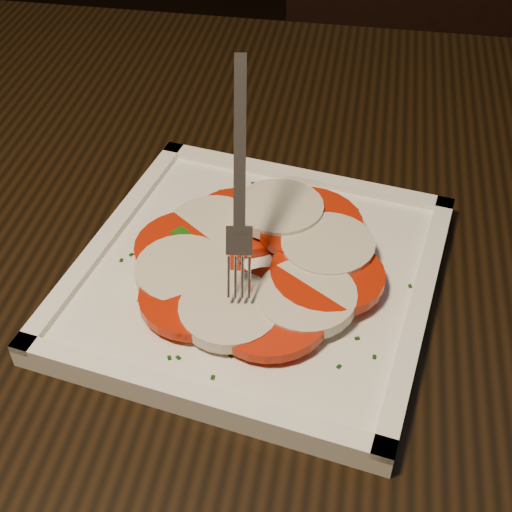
# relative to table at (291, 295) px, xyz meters

# --- Properties ---
(ground) EXTENTS (6.00, 6.00, 0.00)m
(ground) POSITION_rel_table_xyz_m (-0.10, 0.26, -0.65)
(ground) COLOR black
(ground) RESTS_ON ground
(table) EXTENTS (1.25, 0.87, 0.75)m
(table) POSITION_rel_table_xyz_m (0.00, 0.00, 0.00)
(table) COLOR black
(table) RESTS_ON ground
(chair) EXTENTS (0.42, 0.42, 0.93)m
(chair) POSITION_rel_table_xyz_m (0.15, 0.69, -0.12)
(chair) COLOR black
(chair) RESTS_ON ground
(plate) EXTENTS (0.33, 0.33, 0.01)m
(plate) POSITION_rel_table_xyz_m (-0.03, -0.09, 0.11)
(plate) COLOR white
(plate) RESTS_ON table
(caprese_salad) EXTENTS (0.23, 0.23, 0.03)m
(caprese_salad) POSITION_rel_table_xyz_m (-0.03, -0.09, 0.12)
(caprese_salad) COLOR red
(caprese_salad) RESTS_ON plate
(fork) EXTENTS (0.04, 0.09, 0.15)m
(fork) POSITION_rel_table_xyz_m (-0.04, -0.09, 0.21)
(fork) COLOR white
(fork) RESTS_ON caprese_salad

